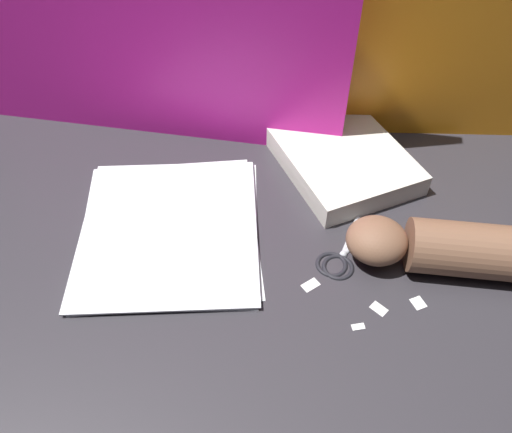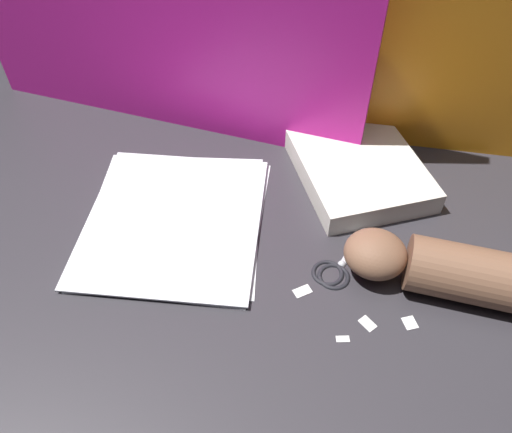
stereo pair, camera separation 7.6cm
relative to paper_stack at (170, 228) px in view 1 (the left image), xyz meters
name	(u,v)px [view 1 (the left image)]	position (x,y,z in m)	size (l,w,h in m)	color
ground_plane	(256,267)	(0.14, -0.08, 0.00)	(6.00, 6.00, 0.00)	#2D2B30
backdrop_panel_center	(350,5)	(0.30, 0.27, 0.25)	(0.81, 0.05, 0.51)	orange
paper_stack	(170,228)	(0.00, 0.00, 0.00)	(0.32, 0.35, 0.01)	white
book_closed	(342,158)	(0.30, 0.16, 0.02)	(0.29, 0.31, 0.04)	silver
scissors	(341,256)	(0.28, -0.06, 0.00)	(0.12, 0.14, 0.01)	silver
hand_forearm	(447,247)	(0.43, -0.07, 0.04)	(0.29, 0.12, 0.08)	brown
paper_scrap_near	(379,309)	(0.32, -0.15, 0.00)	(0.03, 0.03, 0.00)	white
paper_scrap_mid	(311,285)	(0.22, -0.11, 0.00)	(0.03, 0.03, 0.00)	white
paper_scrap_far	(419,303)	(0.38, -0.14, 0.00)	(0.02, 0.03, 0.00)	white
paper_scrap_side	(358,326)	(0.29, -0.18, 0.00)	(0.02, 0.01, 0.00)	white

